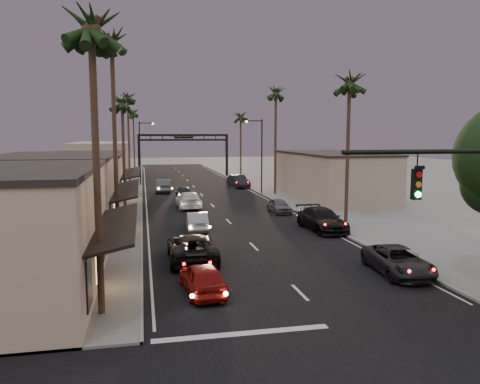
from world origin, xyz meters
name	(u,v)px	position (x,y,z in m)	size (l,w,h in m)	color
ground	(208,201)	(0.00, 40.00, 0.00)	(200.00, 200.00, 0.00)	slate
road	(203,196)	(0.00, 45.00, 0.00)	(14.00, 120.00, 0.02)	black
sidewalk_left	(122,190)	(-9.50, 52.00, 0.06)	(5.00, 92.00, 0.12)	slate
sidewalk_right	(265,187)	(9.50, 52.00, 0.06)	(5.00, 92.00, 0.12)	slate
storefront_near	(0,237)	(-13.00, 12.00, 2.75)	(8.00, 12.00, 5.50)	#BBA78F
storefront_mid	(57,196)	(-13.00, 26.00, 2.75)	(8.00, 14.00, 5.50)	#A39383
storefront_far	(84,179)	(-13.00, 42.00, 2.50)	(8.00, 16.00, 5.00)	#BBA78F
storefront_dist	(102,162)	(-13.00, 65.00, 3.00)	(8.00, 20.00, 6.00)	#A39383
building_right	(331,176)	(14.00, 40.00, 2.50)	(8.00, 18.00, 5.00)	#A39383
arch	(184,144)	(0.00, 70.00, 5.53)	(15.20, 0.40, 7.27)	black
streetlight_right	(260,150)	(6.92, 45.00, 5.33)	(2.13, 0.30, 9.00)	black
streetlight_left	(142,148)	(-6.92, 58.00, 5.33)	(2.13, 0.30, 9.00)	black
palm_la	(91,17)	(-8.60, 9.00, 11.44)	(3.20, 3.20, 13.20)	#38281C
palm_lb	(111,35)	(-8.60, 22.00, 13.39)	(3.20, 3.20, 15.20)	#38281C
palm_lc	(122,99)	(-8.60, 36.00, 10.47)	(3.20, 3.20, 12.20)	#38281C
palm_ld	(127,95)	(-8.60, 55.00, 12.42)	(3.20, 3.20, 14.20)	#38281C
palm_ra	(350,77)	(8.60, 24.00, 11.44)	(3.20, 3.20, 13.20)	#38281C
palm_rb	(276,89)	(8.60, 44.00, 12.42)	(3.20, 3.20, 14.20)	#38281C
palm_rc	(241,114)	(8.60, 64.00, 10.47)	(3.20, 3.20, 12.20)	#38281C
palm_far	(133,111)	(-8.30, 78.00, 11.44)	(3.20, 3.20, 13.20)	#38281C
oncoming_red	(203,278)	(-4.34, 10.85, 0.71)	(1.68, 4.16, 1.42)	maroon
oncoming_pickup	(192,248)	(-4.25, 16.35, 0.79)	(2.62, 5.68, 1.58)	black
oncoming_silver	(197,221)	(-2.99, 24.92, 0.70)	(1.49, 4.27, 1.41)	#99999E
oncoming_white	(189,200)	(-2.54, 35.87, 0.80)	(2.23, 5.50, 1.60)	silver
oncoming_dgrey	(184,192)	(-2.35, 43.66, 0.67)	(1.58, 3.92, 1.34)	black
oncoming_grey_far	(164,186)	(-4.28, 49.16, 0.84)	(1.77, 5.08, 1.67)	#47474C
curbside_near	(398,261)	(5.89, 11.73, 0.70)	(2.31, 5.01, 1.39)	black
curbside_black	(322,219)	(6.20, 22.98, 0.83)	(2.34, 5.75, 1.67)	black
curbside_grey	(279,206)	(5.34, 31.36, 0.67)	(1.57, 3.91, 1.33)	#545359
curbside_far	(238,181)	(5.89, 52.62, 0.84)	(1.78, 5.12, 1.69)	black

